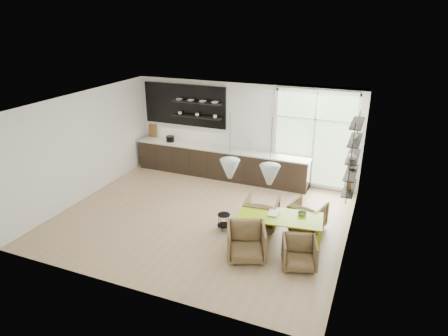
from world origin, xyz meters
TOP-DOWN VIEW (x-y plane):
  - room at (0.58, 1.10)m, footprint 7.02×6.01m
  - kitchen_run at (-0.70, 2.69)m, footprint 5.54×0.69m
  - right_shelving at (3.36, 1.17)m, footprint 0.26×1.22m
  - dining_table at (2.10, -0.39)m, footprint 1.92×1.06m
  - armchair_back_left at (1.51, 0.17)m, footprint 0.85×0.87m
  - armchair_back_right at (2.55, 0.46)m, footprint 0.90×0.92m
  - armchair_front_left at (1.60, -1.21)m, footprint 1.03×1.05m
  - armchair_front_right at (2.71, -1.11)m, footprint 0.85×0.86m
  - wire_stool at (0.73, -0.31)m, footprint 0.32×0.32m
  - table_book at (1.81, -0.34)m, footprint 0.25×0.33m
  - table_bowl at (2.53, -0.15)m, footprint 0.23×0.23m

SIDE VIEW (x-z plane):
  - wire_stool at x=0.73m, z-range 0.06..0.46m
  - armchair_front_right at x=2.71m, z-range 0.00..0.63m
  - armchair_back_right at x=2.55m, z-range 0.00..0.69m
  - armchair_back_left at x=1.51m, z-range 0.00..0.72m
  - armchair_front_left at x=1.60m, z-range 0.00..0.74m
  - kitchen_run at x=-0.70m, z-range -0.78..1.97m
  - dining_table at x=2.10m, z-range 0.29..0.95m
  - table_book at x=1.81m, z-range 0.67..0.70m
  - table_bowl at x=2.53m, z-range 0.67..0.73m
  - room at x=0.58m, z-range 0.00..2.92m
  - right_shelving at x=3.36m, z-range 0.70..2.60m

